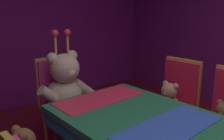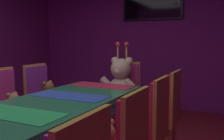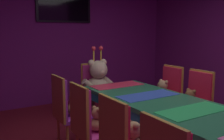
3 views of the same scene
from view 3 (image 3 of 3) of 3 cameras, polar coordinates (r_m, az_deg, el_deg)
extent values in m
cube|color=#721E72|center=(5.54, -10.92, 7.28)|extent=(5.20, 0.12, 2.80)
cube|color=#26724C|center=(2.89, 12.62, -7.64)|extent=(0.90, 2.49, 0.05)
cube|color=teal|center=(2.91, 12.57, -9.06)|extent=(0.88, 2.44, 0.10)
cylinder|color=#4C3826|center=(4.05, 5.29, -8.19)|extent=(0.07, 0.07, 0.69)
cylinder|color=#4C3826|center=(3.67, -4.51, -10.01)|extent=(0.07, 0.07, 0.69)
cube|color=green|center=(2.65, 17.98, -8.71)|extent=(0.77, 0.32, 0.01)
cube|color=blue|center=(3.14, 8.15, -5.71)|extent=(0.77, 0.32, 0.01)
cube|color=#E52D4C|center=(3.69, 1.17, -3.44)|extent=(0.77, 0.32, 0.01)
cube|color=red|center=(2.13, 0.54, -13.55)|extent=(0.05, 0.38, 0.50)
cube|color=gold|center=(2.12, 0.03, -13.66)|extent=(0.03, 0.41, 0.55)
sphere|color=tan|center=(2.25, 4.91, -13.35)|extent=(0.15, 0.15, 0.15)
sphere|color=tan|center=(2.28, 5.96, -13.34)|extent=(0.06, 0.06, 0.06)
sphere|color=tan|center=(2.26, 3.74, -11.69)|extent=(0.06, 0.06, 0.06)
sphere|color=tan|center=(2.18, 5.46, -12.53)|extent=(0.06, 0.06, 0.06)
cylinder|color=tan|center=(2.37, 3.95, -15.20)|extent=(0.05, 0.13, 0.12)
cube|color=#CC338C|center=(2.80, -3.49, -13.95)|extent=(0.40, 0.40, 0.04)
cube|color=#CC338C|center=(2.63, -7.05, -9.22)|extent=(0.05, 0.38, 0.50)
cube|color=gold|center=(2.62, -7.48, -9.29)|extent=(0.03, 0.41, 0.55)
ellipsoid|color=#9E7247|center=(2.77, -3.50, -12.17)|extent=(0.17, 0.17, 0.13)
sphere|color=#9E7247|center=(2.73, -3.25, -9.77)|extent=(0.13, 0.13, 0.13)
sphere|color=tan|center=(2.76, -2.41, -9.82)|extent=(0.05, 0.05, 0.05)
sphere|color=#9E7247|center=(2.75, -4.03, -8.55)|extent=(0.05, 0.05, 0.05)
sphere|color=#9E7247|center=(2.67, -3.03, -9.10)|extent=(0.05, 0.05, 0.05)
cylinder|color=#9E7247|center=(2.84, -3.68, -11.29)|extent=(0.05, 0.12, 0.11)
cylinder|color=#9E7247|center=(2.71, -2.02, -12.32)|extent=(0.05, 0.12, 0.11)
cylinder|color=#9E7247|center=(2.87, -1.96, -12.36)|extent=(0.06, 0.12, 0.06)
cylinder|color=#9E7247|center=(2.80, -1.06, -12.91)|extent=(0.06, 0.12, 0.06)
cube|color=purple|center=(3.31, -8.54, -10.42)|extent=(0.40, 0.40, 0.04)
cube|color=purple|center=(3.17, -11.66, -6.26)|extent=(0.05, 0.38, 0.50)
cube|color=gold|center=(3.16, -12.03, -6.30)|extent=(0.03, 0.41, 0.55)
cylinder|color=gold|center=(3.59, -7.06, -12.77)|extent=(0.04, 0.04, 0.42)
cylinder|color=gold|center=(3.32, -4.70, -14.55)|extent=(0.04, 0.04, 0.42)
cylinder|color=gold|center=(3.48, -12.01, -13.60)|extent=(0.04, 0.04, 0.42)
ellipsoid|color=brown|center=(3.28, -8.58, -8.67)|extent=(0.19, 0.19, 0.16)
sphere|color=brown|center=(3.24, -8.35, -6.27)|extent=(0.16, 0.16, 0.16)
sphere|color=#99663C|center=(3.27, -7.49, -6.36)|extent=(0.06, 0.06, 0.06)
sphere|color=brown|center=(3.28, -9.05, -5.09)|extent=(0.06, 0.06, 0.06)
sphere|color=brown|center=(3.17, -8.25, -5.53)|extent=(0.06, 0.06, 0.06)
cylinder|color=brown|center=(3.37, -8.60, -7.89)|extent=(0.05, 0.14, 0.13)
cylinder|color=brown|center=(3.20, -7.24, -8.77)|extent=(0.05, 0.14, 0.13)
cylinder|color=brown|center=(3.39, -6.90, -9.00)|extent=(0.07, 0.15, 0.07)
cylinder|color=brown|center=(3.30, -6.15, -9.47)|extent=(0.07, 0.15, 0.07)
cylinder|color=#9E7247|center=(3.25, 23.83, -10.44)|extent=(0.07, 0.15, 0.07)
cube|color=red|center=(3.69, 17.27, -8.69)|extent=(0.40, 0.40, 0.04)
cube|color=red|center=(3.76, 19.28, -4.22)|extent=(0.05, 0.38, 0.50)
cube|color=gold|center=(3.78, 19.49, -4.18)|extent=(0.03, 0.41, 0.55)
cylinder|color=gold|center=(3.98, 16.92, -10.90)|extent=(0.04, 0.04, 0.42)
cylinder|color=gold|center=(3.79, 20.61, -12.08)|extent=(0.04, 0.04, 0.42)
cylinder|color=gold|center=(3.76, 13.59, -11.94)|extent=(0.04, 0.04, 0.42)
cylinder|color=gold|center=(3.56, 17.33, -13.30)|extent=(0.04, 0.04, 0.42)
ellipsoid|color=brown|center=(3.67, 17.34, -7.24)|extent=(0.18, 0.18, 0.14)
sphere|color=brown|center=(3.62, 17.27, -5.35)|extent=(0.14, 0.14, 0.14)
sphere|color=#99663C|center=(3.59, 16.75, -5.63)|extent=(0.05, 0.05, 0.05)
sphere|color=brown|center=(3.59, 18.10, -4.66)|extent=(0.05, 0.05, 0.05)
sphere|color=brown|center=(3.66, 16.85, -4.36)|extent=(0.05, 0.05, 0.05)
cylinder|color=brown|center=(3.58, 18.02, -7.41)|extent=(0.05, 0.12, 0.12)
cylinder|color=brown|center=(3.69, 15.95, -6.84)|extent=(0.05, 0.12, 0.12)
cylinder|color=brown|center=(3.57, 16.64, -8.43)|extent=(0.06, 0.13, 0.06)
cylinder|color=brown|center=(3.63, 15.55, -8.11)|extent=(0.06, 0.13, 0.06)
cube|color=red|center=(4.06, 11.45, -6.88)|extent=(0.40, 0.40, 0.04)
cube|color=red|center=(4.12, 13.40, -2.86)|extent=(0.05, 0.38, 0.50)
cube|color=gold|center=(4.14, 13.62, -2.83)|extent=(0.03, 0.41, 0.55)
cylinder|color=gold|center=(4.35, 11.48, -9.02)|extent=(0.04, 0.04, 0.42)
cylinder|color=gold|center=(4.13, 14.54, -10.07)|extent=(0.04, 0.04, 0.42)
cylinder|color=gold|center=(4.14, 8.18, -9.81)|extent=(0.04, 0.04, 0.42)
cylinder|color=gold|center=(3.92, 11.21, -11.00)|extent=(0.04, 0.04, 0.42)
ellipsoid|color=tan|center=(4.04, 11.50, -5.41)|extent=(0.20, 0.20, 0.16)
sphere|color=tan|center=(3.99, 11.37, -3.44)|extent=(0.16, 0.16, 0.16)
sphere|color=tan|center=(3.96, 10.79, -3.71)|extent=(0.06, 0.06, 0.06)
sphere|color=tan|center=(3.95, 12.17, -2.71)|extent=(0.06, 0.06, 0.06)
sphere|color=tan|center=(4.04, 11.01, -2.44)|extent=(0.06, 0.06, 0.06)
cylinder|color=tan|center=(3.94, 12.05, -5.55)|extent=(0.06, 0.14, 0.13)
cylinder|color=tan|center=(4.08, 10.13, -5.00)|extent=(0.06, 0.14, 0.13)
cylinder|color=tan|center=(3.93, 10.60, -6.58)|extent=(0.07, 0.15, 0.07)
cylinder|color=tan|center=(4.00, 9.59, -6.26)|extent=(0.07, 0.15, 0.07)
cube|color=#CC338C|center=(4.27, -3.25, -5.96)|extent=(0.40, 0.40, 0.04)
cube|color=#CC338C|center=(4.37, -4.39, -2.02)|extent=(0.38, 0.05, 0.50)
cube|color=gold|center=(4.39, -4.52, -1.97)|extent=(0.41, 0.03, 0.55)
cylinder|color=gold|center=(4.54, -2.39, -8.08)|extent=(0.04, 0.04, 0.42)
cylinder|color=gold|center=(4.28, -0.28, -9.14)|extent=(0.04, 0.04, 0.42)
cylinder|color=gold|center=(4.40, -6.08, -8.66)|extent=(0.04, 0.04, 0.42)
cylinder|color=gold|center=(4.13, -4.14, -9.82)|extent=(0.04, 0.04, 0.42)
ellipsoid|color=beige|center=(4.23, -3.27, -3.52)|extent=(0.38, 0.38, 0.30)
sphere|color=beige|center=(4.15, -3.09, 0.06)|extent=(0.30, 0.30, 0.30)
sphere|color=#FDDCAD|center=(4.06, -2.40, -0.44)|extent=(0.11, 0.11, 0.11)
sphere|color=beige|center=(4.22, -1.96, 1.75)|extent=(0.11, 0.11, 0.11)
sphere|color=beige|center=(4.11, -4.71, 1.55)|extent=(0.11, 0.11, 0.11)
cylinder|color=beige|center=(4.25, -0.54, -3.04)|extent=(0.27, 0.10, 0.25)
cylinder|color=beige|center=(4.07, -5.10, -3.59)|extent=(0.27, 0.10, 0.25)
cylinder|color=beige|center=(4.09, -0.40, -5.38)|extent=(0.28, 0.13, 0.13)
cylinder|color=beige|center=(3.99, -2.85, -5.74)|extent=(0.28, 0.13, 0.13)
cylinder|color=gold|center=(4.18, -2.51, 3.59)|extent=(0.02, 0.02, 0.20)
sphere|color=#E5333F|center=(4.17, -2.52, 4.97)|extent=(0.07, 0.07, 0.07)
cylinder|color=gold|center=(4.12, -4.17, 3.50)|extent=(0.02, 0.02, 0.20)
sphere|color=#E5333F|center=(4.11, -4.18, 4.90)|extent=(0.07, 0.07, 0.07)
cube|color=black|center=(5.48, -10.78, 14.08)|extent=(1.17, 0.05, 0.68)
cube|color=black|center=(5.45, -10.68, 14.11)|extent=(1.08, 0.01, 0.61)
camera|label=1|loc=(1.70, -5.33, 6.99)|focal=38.87mm
camera|label=2|loc=(3.42, 53.95, 0.95)|focal=40.89mm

